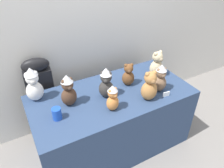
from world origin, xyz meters
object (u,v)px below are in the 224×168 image
at_px(teddy_bear_cocoa, 68,91).
at_px(teddy_bear_caramel, 149,87).
at_px(teddy_bear_sand, 157,65).
at_px(teddy_bear_ginger, 113,98).
at_px(teddy_bear_charcoal, 106,83).
at_px(teddy_bear_chestnut, 128,75).
at_px(party_cup_blue, 57,114).
at_px(teddy_bear_mocha, 160,78).
at_px(teddy_bear_snow, 33,85).
at_px(instrument_case, 43,99).
at_px(display_table, 112,120).

height_order(teddy_bear_cocoa, teddy_bear_caramel, teddy_bear_cocoa).
bearing_deg(teddy_bear_caramel, teddy_bear_sand, 51.26).
relative_size(teddy_bear_ginger, teddy_bear_charcoal, 0.82).
relative_size(teddy_bear_chestnut, party_cup_blue, 2.29).
relative_size(teddy_bear_caramel, teddy_bear_mocha, 1.03).
xyz_separation_m(teddy_bear_cocoa, party_cup_blue, (-0.16, -0.13, -0.10)).
distance_m(teddy_bear_sand, teddy_bear_snow, 1.29).
distance_m(teddy_bear_charcoal, party_cup_blue, 0.53).
height_order(instrument_case, teddy_bear_chestnut, instrument_case).
bearing_deg(teddy_bear_charcoal, teddy_bear_chestnut, 44.09).
height_order(teddy_bear_chestnut, teddy_bear_caramel, teddy_bear_caramel).
bearing_deg(display_table, teddy_bear_ginger, -117.09).
distance_m(teddy_bear_charcoal, teddy_bear_mocha, 0.54).
bearing_deg(teddy_bear_caramel, teddy_bear_snow, 160.03).
height_order(teddy_bear_sand, teddy_bear_mocha, teddy_bear_sand).
relative_size(teddy_bear_chestnut, teddy_bear_snow, 0.72).
relative_size(teddy_bear_cocoa, teddy_bear_charcoal, 1.00).
xyz_separation_m(teddy_bear_cocoa, teddy_bear_mocha, (0.87, -0.22, -0.01)).
relative_size(display_table, teddy_bear_ginger, 6.20).
relative_size(teddy_bear_ginger, party_cup_blue, 2.38).
height_order(teddy_bear_caramel, teddy_bear_charcoal, teddy_bear_charcoal).
height_order(display_table, teddy_bear_cocoa, teddy_bear_cocoa).
relative_size(teddy_bear_cocoa, teddy_bear_mocha, 1.07).
distance_m(teddy_bear_ginger, teddy_bear_charcoal, 0.20).
relative_size(display_table, teddy_bear_chestnut, 6.43).
height_order(teddy_bear_ginger, teddy_bear_snow, teddy_bear_snow).
height_order(teddy_bear_ginger, teddy_bear_sand, teddy_bear_sand).
xyz_separation_m(teddy_bear_charcoal, teddy_bear_mocha, (0.52, -0.17, -0.01)).
distance_m(instrument_case, teddy_bear_chestnut, 1.00).
relative_size(teddy_bear_snow, party_cup_blue, 3.18).
bearing_deg(teddy_bear_sand, teddy_bear_mocha, -128.67).
xyz_separation_m(instrument_case, party_cup_blue, (0.02, -0.61, 0.26)).
xyz_separation_m(teddy_bear_cocoa, teddy_bear_snow, (-0.26, 0.22, 0.01)).
distance_m(teddy_bear_cocoa, teddy_bear_charcoal, 0.36).
xyz_separation_m(instrument_case, teddy_bear_charcoal, (0.53, -0.53, 0.36)).
bearing_deg(teddy_bear_caramel, teddy_bear_mocha, 27.22).
relative_size(teddy_bear_chestnut, teddy_bear_ginger, 0.97).
height_order(teddy_bear_ginger, teddy_bear_charcoal, teddy_bear_charcoal).
relative_size(instrument_case, teddy_bear_ginger, 3.93).
relative_size(teddy_bear_caramel, teddy_bear_charcoal, 0.96).
distance_m(display_table, teddy_bear_charcoal, 0.52).
height_order(teddy_bear_caramel, teddy_bear_mocha, teddy_bear_caramel).
xyz_separation_m(teddy_bear_sand, teddy_bear_charcoal, (-0.66, -0.07, 0.01)).
height_order(teddy_bear_cocoa, teddy_bear_snow, teddy_bear_snow).
bearing_deg(display_table, party_cup_blue, -171.57).
distance_m(teddy_bear_ginger, teddy_bear_snow, 0.74).
bearing_deg(teddy_bear_caramel, teddy_bear_cocoa, 165.83).
height_order(teddy_bear_ginger, teddy_bear_cocoa, teddy_bear_cocoa).
bearing_deg(teddy_bear_caramel, instrument_case, 146.78).
xyz_separation_m(teddy_bear_chestnut, teddy_bear_caramel, (0.04, -0.30, 0.03)).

